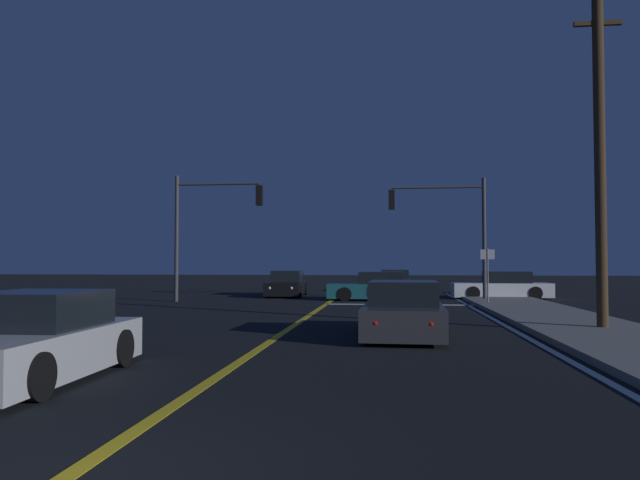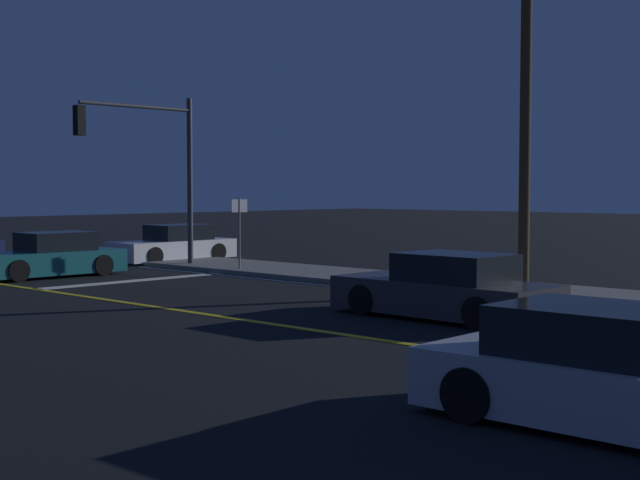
{
  "view_description": "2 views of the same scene",
  "coord_description": "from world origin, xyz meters",
  "px_view_note": "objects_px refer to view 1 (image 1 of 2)",
  "views": [
    {
      "loc": [
        2.68,
        -4.55,
        1.79
      ],
      "look_at": [
        0.0,
        19.0,
        2.66
      ],
      "focal_mm": 34.21,
      "sensor_mm": 36.0,
      "label": 1
    },
    {
      "loc": [
        -12.22,
        -0.29,
        2.65
      ],
      "look_at": [
        -1.64,
        9.67,
        1.83
      ],
      "focal_mm": 51.23,
      "sensor_mm": 36.0,
      "label": 2
    }
  ],
  "objects_px": {
    "car_distant_tail_navy": "(394,282)",
    "street_sign_corner": "(488,267)",
    "car_lead_oncoming_white": "(502,287)",
    "car_side_waiting_silver": "(31,342)",
    "traffic_signal_far_left": "(208,217)",
    "car_mid_block_teal": "(377,288)",
    "utility_pole_right": "(600,143)",
    "car_following_oncoming_charcoal": "(403,312)",
    "car_far_approaching_black": "(287,285)",
    "traffic_signal_near_right": "(448,218)"
  },
  "relations": [
    {
      "from": "car_following_oncoming_charcoal",
      "to": "car_side_waiting_silver",
      "type": "height_order",
      "value": "same"
    },
    {
      "from": "traffic_signal_far_left",
      "to": "utility_pole_right",
      "type": "xyz_separation_m",
      "value": [
        13.6,
        -10.61,
        1.02
      ]
    },
    {
      "from": "car_far_approaching_black",
      "to": "traffic_signal_far_left",
      "type": "relative_size",
      "value": 0.82
    },
    {
      "from": "car_distant_tail_navy",
      "to": "car_side_waiting_silver",
      "type": "bearing_deg",
      "value": -103.57
    },
    {
      "from": "traffic_signal_far_left",
      "to": "street_sign_corner",
      "type": "relative_size",
      "value": 2.44
    },
    {
      "from": "car_lead_oncoming_white",
      "to": "traffic_signal_near_right",
      "type": "relative_size",
      "value": 0.84
    },
    {
      "from": "car_far_approaching_black",
      "to": "car_lead_oncoming_white",
      "type": "distance_m",
      "value": 10.97
    },
    {
      "from": "car_distant_tail_navy",
      "to": "traffic_signal_far_left",
      "type": "xyz_separation_m",
      "value": [
        -8.5,
        -10.57,
        3.27
      ]
    },
    {
      "from": "car_lead_oncoming_white",
      "to": "car_side_waiting_silver",
      "type": "height_order",
      "value": "same"
    },
    {
      "from": "car_far_approaching_black",
      "to": "car_mid_block_teal",
      "type": "height_order",
      "value": "same"
    },
    {
      "from": "traffic_signal_far_left",
      "to": "car_far_approaching_black",
      "type": "bearing_deg",
      "value": 61.05
    },
    {
      "from": "car_side_waiting_silver",
      "to": "utility_pole_right",
      "type": "distance_m",
      "value": 13.85
    },
    {
      "from": "car_mid_block_teal",
      "to": "utility_pole_right",
      "type": "xyz_separation_m",
      "value": [
        5.98,
        -12.59,
        4.29
      ]
    },
    {
      "from": "car_side_waiting_silver",
      "to": "traffic_signal_near_right",
      "type": "relative_size",
      "value": 0.76
    },
    {
      "from": "traffic_signal_far_left",
      "to": "street_sign_corner",
      "type": "bearing_deg",
      "value": -6.55
    },
    {
      "from": "car_mid_block_teal",
      "to": "car_distant_tail_navy",
      "type": "bearing_deg",
      "value": -4.69
    },
    {
      "from": "car_mid_block_teal",
      "to": "traffic_signal_far_left",
      "type": "xyz_separation_m",
      "value": [
        -7.62,
        -1.98,
        3.27
      ]
    },
    {
      "from": "car_lead_oncoming_white",
      "to": "traffic_signal_near_right",
      "type": "height_order",
      "value": "traffic_signal_near_right"
    },
    {
      "from": "utility_pole_right",
      "to": "car_distant_tail_navy",
      "type": "bearing_deg",
      "value": 103.53
    },
    {
      "from": "traffic_signal_near_right",
      "to": "traffic_signal_far_left",
      "type": "distance_m",
      "value": 10.98
    },
    {
      "from": "car_side_waiting_silver",
      "to": "car_mid_block_teal",
      "type": "bearing_deg",
      "value": -104.95
    },
    {
      "from": "car_lead_oncoming_white",
      "to": "car_distant_tail_navy",
      "type": "relative_size",
      "value": 0.99
    },
    {
      "from": "car_distant_tail_navy",
      "to": "traffic_signal_near_right",
      "type": "xyz_separation_m",
      "value": [
        2.39,
        -9.17,
        3.21
      ]
    },
    {
      "from": "car_following_oncoming_charcoal",
      "to": "car_mid_block_teal",
      "type": "height_order",
      "value": "same"
    },
    {
      "from": "car_lead_oncoming_white",
      "to": "car_distant_tail_navy",
      "type": "xyz_separation_m",
      "value": [
        -5.2,
        6.74,
        0.0
      ]
    },
    {
      "from": "car_lead_oncoming_white",
      "to": "traffic_signal_far_left",
      "type": "relative_size",
      "value": 0.83
    },
    {
      "from": "traffic_signal_far_left",
      "to": "car_side_waiting_silver",
      "type": "bearing_deg",
      "value": -81.3
    },
    {
      "from": "traffic_signal_far_left",
      "to": "street_sign_corner",
      "type": "distance_m",
      "value": 12.48
    },
    {
      "from": "car_far_approaching_black",
      "to": "car_mid_block_teal",
      "type": "relative_size",
      "value": 1.04
    },
    {
      "from": "car_lead_oncoming_white",
      "to": "utility_pole_right",
      "type": "xyz_separation_m",
      "value": [
        -0.11,
        -14.44,
        4.29
      ]
    },
    {
      "from": "car_far_approaching_black",
      "to": "car_mid_block_teal",
      "type": "xyz_separation_m",
      "value": [
        4.81,
        -3.09,
        -0.0
      ]
    },
    {
      "from": "car_lead_oncoming_white",
      "to": "traffic_signal_near_right",
      "type": "bearing_deg",
      "value": 129.92
    },
    {
      "from": "utility_pole_right",
      "to": "car_mid_block_teal",
      "type": "bearing_deg",
      "value": 115.4
    },
    {
      "from": "car_mid_block_teal",
      "to": "traffic_signal_far_left",
      "type": "relative_size",
      "value": 0.78
    },
    {
      "from": "car_lead_oncoming_white",
      "to": "car_mid_block_teal",
      "type": "relative_size",
      "value": 1.05
    },
    {
      "from": "traffic_signal_far_left",
      "to": "utility_pole_right",
      "type": "height_order",
      "value": "utility_pole_right"
    },
    {
      "from": "car_following_oncoming_charcoal",
      "to": "street_sign_corner",
      "type": "bearing_deg",
      "value": 72.22
    },
    {
      "from": "car_following_oncoming_charcoal",
      "to": "car_distant_tail_navy",
      "type": "distance_m",
      "value": 22.41
    },
    {
      "from": "car_distant_tail_navy",
      "to": "traffic_signal_near_right",
      "type": "height_order",
      "value": "traffic_signal_near_right"
    },
    {
      "from": "car_side_waiting_silver",
      "to": "street_sign_corner",
      "type": "bearing_deg",
      "value": -120.83
    },
    {
      "from": "car_lead_oncoming_white",
      "to": "car_side_waiting_silver",
      "type": "bearing_deg",
      "value": 152.55
    },
    {
      "from": "car_distant_tail_navy",
      "to": "street_sign_corner",
      "type": "relative_size",
      "value": 2.02
    },
    {
      "from": "car_side_waiting_silver",
      "to": "traffic_signal_near_right",
      "type": "height_order",
      "value": "traffic_signal_near_right"
    },
    {
      "from": "car_following_oncoming_charcoal",
      "to": "car_distant_tail_navy",
      "type": "xyz_separation_m",
      "value": [
        -0.04,
        22.41,
        -0.0
      ]
    },
    {
      "from": "car_side_waiting_silver",
      "to": "traffic_signal_far_left",
      "type": "relative_size",
      "value": 0.75
    },
    {
      "from": "car_mid_block_teal",
      "to": "street_sign_corner",
      "type": "height_order",
      "value": "street_sign_corner"
    },
    {
      "from": "car_following_oncoming_charcoal",
      "to": "traffic_signal_near_right",
      "type": "relative_size",
      "value": 0.85
    },
    {
      "from": "car_far_approaching_black",
      "to": "car_following_oncoming_charcoal",
      "type": "bearing_deg",
      "value": 106.74
    },
    {
      "from": "car_lead_oncoming_white",
      "to": "car_side_waiting_silver",
      "type": "xyz_separation_m",
      "value": [
        -10.93,
        -21.94,
        -0.0
      ]
    },
    {
      "from": "car_distant_tail_navy",
      "to": "car_far_approaching_black",
      "type": "bearing_deg",
      "value": -138.27
    }
  ]
}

